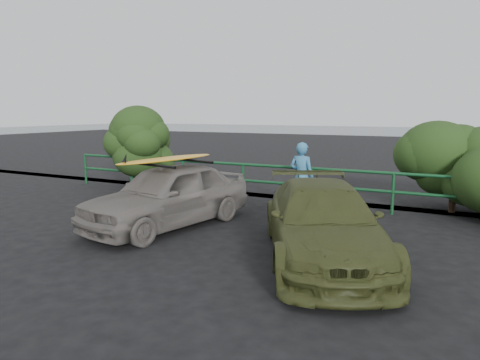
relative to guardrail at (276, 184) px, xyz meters
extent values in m
plane|color=black|center=(0.00, -5.00, -0.52)|extent=(80.00, 80.00, 0.00)
plane|color=#525D64|center=(0.00, 55.00, -0.52)|extent=(200.00, 200.00, 0.00)
imported|color=slate|center=(-1.21, -3.24, 0.16)|extent=(2.39, 4.26, 1.37)
imported|color=#3E451E|center=(2.33, -3.82, 0.11)|extent=(3.41, 4.68, 1.26)
imported|color=teal|center=(0.88, -0.52, 0.34)|extent=(0.67, 0.47, 1.71)
ellipsoid|color=orange|center=(-1.21, -3.24, 0.94)|extent=(1.06, 2.67, 0.08)
camera|label=1|loc=(4.18, -10.64, 1.93)|focal=32.00mm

